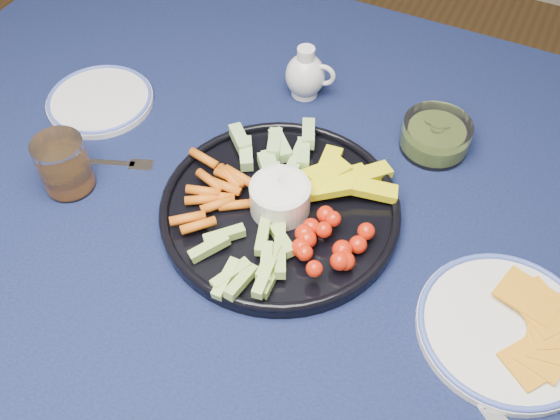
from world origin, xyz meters
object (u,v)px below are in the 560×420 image
at_px(pickle_bowl, 435,137).
at_px(cheese_plate, 507,327).
at_px(juice_tumbler, 65,167).
at_px(crudite_platter, 279,205).
at_px(side_plate_extra, 100,100).
at_px(dining_table, 345,252).
at_px(creamer_pitcher, 306,75).

xyz_separation_m(pickle_bowl, cheese_plate, (0.18, -0.28, -0.01)).
xyz_separation_m(cheese_plate, juice_tumbler, (-0.66, -0.04, 0.03)).
bearing_deg(crudite_platter, side_plate_extra, 167.75).
height_order(crudite_platter, pickle_bowl, crudite_platter).
height_order(juice_tumbler, side_plate_extra, juice_tumbler).
bearing_deg(cheese_plate, side_plate_extra, 169.80).
height_order(crudite_platter, juice_tumbler, crudite_platter).
distance_m(dining_table, side_plate_extra, 0.49).
distance_m(pickle_bowl, side_plate_extra, 0.57).
distance_m(pickle_bowl, cheese_plate, 0.34).
distance_m(creamer_pitcher, side_plate_extra, 0.36).
distance_m(juice_tumbler, side_plate_extra, 0.19).
xyz_separation_m(pickle_bowl, juice_tumbler, (-0.48, -0.32, 0.02)).
bearing_deg(side_plate_extra, dining_table, -5.25).
relative_size(dining_table, juice_tumbler, 18.58).
distance_m(pickle_bowl, juice_tumbler, 0.58).
bearing_deg(pickle_bowl, cheese_plate, -57.00).
bearing_deg(cheese_plate, creamer_pitcher, 143.76).
height_order(creamer_pitcher, cheese_plate, creamer_pitcher).
height_order(dining_table, creamer_pitcher, creamer_pitcher).
relative_size(creamer_pitcher, juice_tumbler, 1.06).
xyz_separation_m(crudite_platter, cheese_plate, (0.35, -0.05, -0.01)).
bearing_deg(pickle_bowl, juice_tumbler, -145.74).
bearing_deg(dining_table, juice_tumbler, -162.46).
distance_m(dining_table, creamer_pitcher, 0.31).
height_order(crudite_platter, cheese_plate, crudite_platter).
height_order(creamer_pitcher, pickle_bowl, creamer_pitcher).
relative_size(creamer_pitcher, side_plate_extra, 0.52).
xyz_separation_m(pickle_bowl, side_plate_extra, (-0.55, -0.15, -0.02)).
bearing_deg(creamer_pitcher, crudite_platter, -73.35).
xyz_separation_m(cheese_plate, side_plate_extra, (-0.73, 0.13, -0.00)).
relative_size(dining_table, crudite_platter, 4.73).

